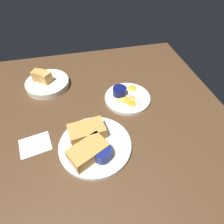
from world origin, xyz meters
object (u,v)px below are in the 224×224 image
object	(u,v)px
plate_sandwich_main	(95,145)
spoon_by_gravy_ramekin	(136,101)
bread_basket_rear	(47,82)
spoon_by_dark_ramekin	(93,146)
ramekin_light_gravy	(120,91)
sandwich_half_far	(88,152)
sandwich_half_near	(87,131)
plate_chips_companion	(127,98)
ramekin_dark_sauce	(102,153)

from	to	relation	value
plate_sandwich_main	spoon_by_gravy_ramekin	size ratio (longest dim) A/B	2.96
plate_sandwich_main	bread_basket_rear	xyz separation A→B (cm)	(-17.01, 40.05, 1.39)
spoon_by_dark_ramekin	ramekin_light_gravy	size ratio (longest dim) A/B	1.52
sandwich_half_far	spoon_by_dark_ramekin	world-z (taller)	sandwich_half_far
sandwich_half_near	ramekin_light_gravy	world-z (taller)	sandwich_half_near
sandwich_half_far	spoon_by_dark_ramekin	bearing A→B (deg)	56.33
plate_chips_companion	sandwich_half_near	bearing A→B (deg)	-140.08
plate_sandwich_main	sandwich_half_far	xyz separation A→B (cm)	(-2.85, -4.10, 3.20)
plate_chips_companion	sandwich_half_far	bearing A→B (deg)	-129.55
sandwich_half_near	sandwich_half_far	size ratio (longest dim) A/B	0.93
sandwich_half_far	ramekin_dark_sauce	xyz separation A→B (cm)	(4.50, -1.58, -0.06)
plate_sandwich_main	ramekin_dark_sauce	bearing A→B (deg)	-73.86
sandwich_half_near	ramekin_light_gravy	size ratio (longest dim) A/B	2.27
spoon_by_dark_ramekin	plate_sandwich_main	bearing A→B (deg)	51.83
sandwich_half_far	spoon_by_gravy_ramekin	distance (cm)	32.76
ramekin_dark_sauce	bread_basket_rear	bearing A→B (deg)	112.19
spoon_by_dark_ramekin	spoon_by_gravy_ramekin	xyz separation A→B (cm)	(21.96, 19.14, 0.00)
plate_chips_companion	ramekin_dark_sauce	bearing A→B (deg)	-121.56
sandwich_half_near	spoon_by_gravy_ramekin	bearing A→B (deg)	30.28
sandwich_half_near	sandwich_half_far	xyz separation A→B (cm)	(-0.73, -8.62, 0.00)
plate_sandwich_main	spoon_by_dark_ramekin	bearing A→B (deg)	-128.17
sandwich_half_near	spoon_by_dark_ramekin	bearing A→B (deg)	-76.78
ramekin_light_gravy	plate_chips_companion	bearing A→B (deg)	-39.81
plate_sandwich_main	sandwich_half_far	size ratio (longest dim) A/B	1.75
ramekin_dark_sauce	plate_chips_companion	size ratio (longest dim) A/B	0.31
plate_sandwich_main	plate_chips_companion	size ratio (longest dim) A/B	1.28
spoon_by_dark_ramekin	ramekin_light_gravy	distance (cm)	30.19
sandwich_half_near	ramekin_light_gravy	bearing A→B (deg)	48.49
plate_chips_companion	bread_basket_rear	distance (cm)	39.98
ramekin_light_gravy	bread_basket_rear	distance (cm)	36.07
spoon_by_gravy_ramekin	bread_basket_rear	xyz separation A→B (cm)	(-38.16, 21.95, 0.23)
sandwich_half_near	bread_basket_rear	world-z (taller)	bread_basket_rear
ramekin_light_gravy	bread_basket_rear	world-z (taller)	bread_basket_rear
plate_sandwich_main	spoon_by_gravy_ramekin	bearing A→B (deg)	40.57
spoon_by_dark_ramekin	spoon_by_gravy_ramekin	size ratio (longest dim) A/B	1.06
bread_basket_rear	spoon_by_gravy_ramekin	bearing A→B (deg)	-29.91
plate_sandwich_main	spoon_by_gravy_ramekin	distance (cm)	27.86
ramekin_dark_sauce	ramekin_light_gravy	xyz separation A→B (cm)	(13.79, 30.03, -0.39)
plate_chips_companion	ramekin_light_gravy	distance (cm)	4.86
sandwich_half_far	bread_basket_rear	distance (cm)	46.40
ramekin_light_gravy	bread_basket_rear	bearing A→B (deg)	154.18
plate_sandwich_main	plate_chips_companion	xyz separation A→B (cm)	(18.52, 21.79, 0.00)
spoon_by_dark_ramekin	ramekin_light_gravy	xyz separation A→B (cm)	(16.25, 25.39, 1.58)
plate_chips_companion	plate_sandwich_main	bearing A→B (deg)	-130.36
plate_sandwich_main	ramekin_light_gravy	distance (cm)	28.96
sandwich_half_far	bread_basket_rear	xyz separation A→B (cm)	(-14.16, 44.15, -1.81)
spoon_by_gravy_ramekin	ramekin_dark_sauce	bearing A→B (deg)	-129.35
sandwich_half_far	spoon_by_dark_ramekin	xyz separation A→B (cm)	(2.04, 3.06, -2.04)
sandwich_half_near	ramekin_dark_sauce	distance (cm)	10.87
plate_sandwich_main	sandwich_half_near	bearing A→B (deg)	115.14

